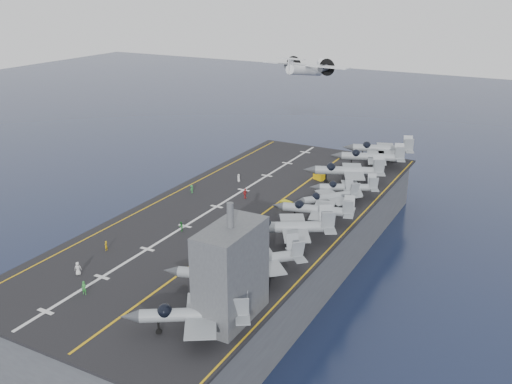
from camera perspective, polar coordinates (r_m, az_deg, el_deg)
The scene contains 29 objects.
ground at distance 105.62m, azimuth -1.04°, elevation -7.30°, with size 500.00×500.00×0.00m, color #142135.
hull at distance 103.40m, azimuth -1.06°, elevation -4.84°, with size 36.00×90.00×10.00m, color #56595E.
flight_deck at distance 101.30m, azimuth -1.08°, elevation -2.18°, with size 38.00×92.00×0.40m, color black.
foul_line at distance 99.88m, azimuth 0.43°, elevation -2.37°, with size 0.35×90.00×0.02m, color gold.
landing_centerline at distance 104.08m, azimuth -3.96°, elevation -1.46°, with size 0.50×90.00×0.02m, color silver.
deck_edge_port at distance 110.00m, azimuth -8.82°, elevation -0.44°, with size 0.25×90.00×0.02m, color gold.
deck_edge_stbd at distance 94.23m, azimuth 8.80°, elevation -4.07°, with size 0.25×90.00×0.02m, color gold.
island_superstructure at distance 67.66m, azimuth -2.52°, elevation -7.02°, with size 5.00×10.00×15.00m, color #56595E, non-canonical shape.
fighter_jet_0 at distance 67.61m, azimuth -6.24°, elevation -11.95°, with size 17.94×16.36×5.18m, color #8D959D, non-canonical shape.
fighter_jet_1 at distance 75.73m, azimuth -3.55°, elevation -8.23°, with size 16.08×13.08×4.83m, color gray, non-canonical shape.
fighter_jet_2 at distance 79.30m, azimuth 0.30°, elevation -6.69°, with size 17.28×17.17×5.08m, color #9197A0, non-canonical shape.
fighter_jet_3 at distance 88.76m, azimuth 3.27°, elevation -3.42°, with size 19.84×17.84×5.74m, color gray, non-canonical shape.
fighter_jet_4 at distance 96.82m, azimuth 6.20°, elevation -1.69°, with size 16.03×12.52×4.94m, color #8E949D, non-canonical shape.
fighter_jet_5 at distance 103.37m, azimuth 7.39°, elevation -0.43°, with size 14.73×15.35×4.45m, color gray, non-canonical shape.
fighter_jet_6 at distance 108.74m, azimuth 9.18°, elevation 0.53°, with size 15.31×13.46×4.45m, color #8D949B, non-canonical shape.
fighter_jet_7 at distance 116.57m, azimuth 9.27°, elevation 2.19°, with size 19.19×16.39×5.63m, color gray, non-canonical shape.
fighter_jet_8 at distance 127.03m, azimuth 11.55°, elevation 3.53°, with size 18.51×15.29×5.52m, color gray, non-canonical shape.
tow_cart_a at distance 82.92m, azimuth -5.79°, elevation -7.00°, with size 2.44×1.92×1.29m, color yellow, non-canonical shape.
tow_cart_b at distance 103.19m, azimuth 3.06°, elevation -1.28°, with size 2.41×1.95×1.25m, color gold, non-canonical shape.
tow_cart_c at distance 118.54m, azimuth 6.35°, elevation 1.55°, with size 2.63×2.22×1.34m, color #E0AC0B, non-canonical shape.
crew_0 at distance 83.89m, azimuth -17.38°, elevation -7.31°, with size 1.39×1.35×1.94m, color silver.
crew_1 at distance 89.96m, azimuth -14.77°, elevation -5.22°, with size 0.78×1.04×1.59m, color gold.
crew_2 at distance 94.30m, azimuth -7.51°, elevation -3.44°, with size 1.12×1.20×1.67m, color #268C33.
crew_3 at distance 110.97m, azimuth -6.45°, elevation 0.30°, with size 0.69×0.99×1.60m, color #2D8A3A.
crew_4 at distance 107.52m, azimuth -1.11°, elevation -0.14°, with size 0.97×1.30×1.97m, color red.
crew_5 at distance 116.51m, azimuth -1.74°, elevation 1.42°, with size 1.19×1.08×1.65m, color silver.
crew_6 at distance 78.72m, azimuth -16.82°, elevation -9.17°, with size 1.29×1.00×1.92m, color #2D8D35.
transport_plane at distance 145.96m, azimuth 4.91°, elevation 12.02°, with size 24.98×18.31×5.55m, color #B9BBBD, non-canonical shape.
fighter_jet_9 at distance 133.95m, azimuth 12.51°, elevation 4.33°, with size 18.51×15.29×5.52m, color gray, non-canonical shape.
Camera 1 is at (46.11, -81.44, 48.95)m, focal length 40.00 mm.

